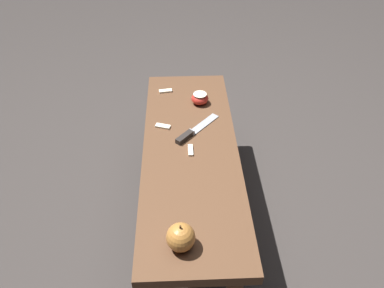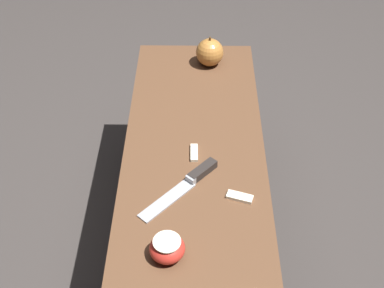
{
  "view_description": "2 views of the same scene",
  "coord_description": "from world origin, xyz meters",
  "px_view_note": "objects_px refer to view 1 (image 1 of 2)",
  "views": [
    {
      "loc": [
        1.05,
        -0.04,
        1.33
      ],
      "look_at": [
        0.01,
        0.01,
        0.43
      ],
      "focal_mm": 35.0,
      "sensor_mm": 36.0,
      "label": 1
    },
    {
      "loc": [
        -0.98,
        -0.01,
        1.31
      ],
      "look_at": [
        0.01,
        0.01,
        0.43
      ],
      "focal_mm": 50.0,
      "sensor_mm": 36.0,
      "label": 2
    }
  ],
  "objects_px": {
    "apple_whole": "(181,237)",
    "apple_cut": "(200,98)",
    "knife": "(191,133)",
    "wooden_bench": "(191,161)"
  },
  "relations": [
    {
      "from": "wooden_bench",
      "to": "apple_whole",
      "type": "relative_size",
      "value": 11.22
    },
    {
      "from": "knife",
      "to": "apple_whole",
      "type": "relative_size",
      "value": 2.09
    },
    {
      "from": "apple_whole",
      "to": "apple_cut",
      "type": "relative_size",
      "value": 1.27
    },
    {
      "from": "knife",
      "to": "apple_cut",
      "type": "bearing_deg",
      "value": 30.04
    },
    {
      "from": "knife",
      "to": "apple_whole",
      "type": "height_order",
      "value": "apple_whole"
    },
    {
      "from": "knife",
      "to": "apple_cut",
      "type": "height_order",
      "value": "apple_cut"
    },
    {
      "from": "knife",
      "to": "apple_whole",
      "type": "bearing_deg",
      "value": -143.46
    },
    {
      "from": "wooden_bench",
      "to": "apple_whole",
      "type": "xyz_separation_m",
      "value": [
        0.42,
        -0.04,
        0.1
      ]
    },
    {
      "from": "knife",
      "to": "apple_cut",
      "type": "xyz_separation_m",
      "value": [
        -0.21,
        0.05,
        0.02
      ]
    },
    {
      "from": "wooden_bench",
      "to": "knife",
      "type": "height_order",
      "value": "knife"
    }
  ]
}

